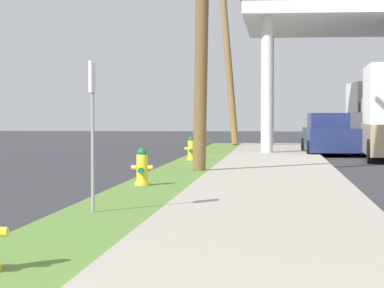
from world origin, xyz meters
TOP-DOWN VIEW (x-y plane):
  - fire_hydrant_second at (0.48, 13.31)m, footprint 0.42×0.38m
  - fire_hydrant_third at (0.50, 23.10)m, footprint 0.42×0.37m
  - utility_pole_background at (0.72, 37.68)m, footprint 1.63×1.76m
  - street_sign_post at (0.52, 8.50)m, footprint 0.05×0.36m
  - car_navy_by_near_pump at (5.07, 29.64)m, footprint 2.07×4.56m
  - truck_black_on_apron at (7.79, 40.39)m, footprint 2.51×6.52m

SIDE VIEW (x-z plane):
  - fire_hydrant_second at x=0.48m, z-range 0.07..0.82m
  - fire_hydrant_third at x=0.50m, z-range 0.07..0.82m
  - car_navy_by_near_pump at x=5.07m, z-range -0.07..1.51m
  - truck_black_on_apron at x=7.79m, z-range -0.07..3.04m
  - street_sign_post at x=0.52m, z-range 0.57..2.69m
  - utility_pole_background at x=0.72m, z-range 0.20..10.01m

